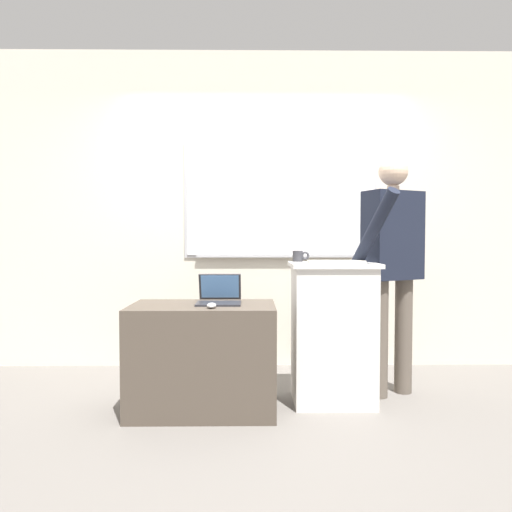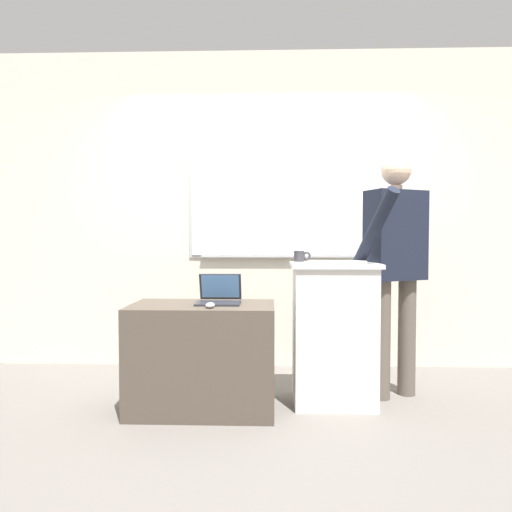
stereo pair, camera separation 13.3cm
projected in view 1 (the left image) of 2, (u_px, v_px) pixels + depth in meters
ground_plane at (271, 424)px, 2.88m from camera, size 30.00×30.00×0.00m
back_wall at (265, 210)px, 4.21m from camera, size 6.40×0.17×2.87m
lectern_podium at (333, 332)px, 3.25m from camera, size 0.61×0.46×1.00m
side_desk at (203, 357)px, 3.10m from camera, size 0.98×0.55×0.72m
person_presenter at (393, 257)px, 3.38m from camera, size 0.61×0.70×1.77m
laptop at (219, 295)px, 3.15m from camera, size 0.30×0.29×0.20m
wireless_keyboard at (336, 262)px, 3.18m from camera, size 0.39×0.14×0.02m
computer_mouse_by_laptop at (212, 305)px, 2.93m from camera, size 0.06×0.10×0.03m
coffee_mug at (299, 256)px, 3.39m from camera, size 0.13×0.08×0.08m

